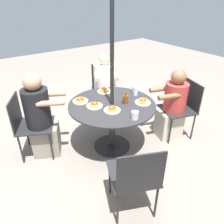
% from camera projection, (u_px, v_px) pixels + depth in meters
% --- Properties ---
extents(ground_plane, '(12.00, 12.00, 0.00)m').
position_uv_depth(ground_plane, '(112.00, 146.00, 3.28)').
color(ground_plane, gray).
extents(patio_table, '(1.18, 1.18, 0.71)m').
position_uv_depth(patio_table, '(112.00, 112.00, 3.00)').
color(patio_table, '#28282B').
rests_on(patio_table, ground).
extents(umbrella_pole, '(0.05, 0.05, 2.14)m').
position_uv_depth(umbrella_pole, '(112.00, 78.00, 2.76)').
color(umbrella_pole, black).
rests_on(umbrella_pole, ground).
extents(patio_chair_north, '(0.62, 0.62, 0.88)m').
position_uv_depth(patio_chair_north, '(28.00, 122.00, 2.90)').
color(patio_chair_north, '#232326').
rests_on(patio_chair_north, ground).
extents(diner_north, '(0.59, 0.52, 1.19)m').
position_uv_depth(diner_north, '(41.00, 119.00, 2.90)').
color(diner_north, gray).
rests_on(diner_north, ground).
extents(patio_chair_east, '(0.61, 0.61, 0.88)m').
position_uv_depth(patio_chair_east, '(136.00, 176.00, 2.07)').
color(patio_chair_east, '#232326').
rests_on(patio_chair_east, ground).
extents(patio_chair_south, '(0.58, 0.58, 0.88)m').
position_uv_depth(patio_chair_south, '(183.00, 105.00, 3.32)').
color(patio_chair_south, '#232326').
rests_on(patio_chair_south, ground).
extents(diner_south, '(0.56, 0.46, 1.09)m').
position_uv_depth(diner_south, '(172.00, 107.00, 3.28)').
color(diner_south, beige).
rests_on(diner_south, ground).
extents(patio_chair_west, '(0.62, 0.62, 0.88)m').
position_uv_depth(patio_chair_west, '(104.00, 86.00, 4.01)').
color(patio_chair_west, '#232326').
rests_on(patio_chair_west, ground).
extents(diner_west, '(0.56, 0.61, 1.13)m').
position_uv_depth(diner_west, '(105.00, 90.00, 3.86)').
color(diner_west, slate).
rests_on(diner_west, ground).
extents(pancake_plate_a, '(0.21, 0.21, 0.05)m').
position_uv_depth(pancake_plate_a, '(112.00, 110.00, 2.76)').
color(pancake_plate_a, silver).
rests_on(pancake_plate_a, patio_table).
extents(pancake_plate_b, '(0.21, 0.21, 0.06)m').
position_uv_depth(pancake_plate_b, '(104.00, 91.00, 3.27)').
color(pancake_plate_b, silver).
rests_on(pancake_plate_b, patio_table).
extents(pancake_plate_c, '(0.21, 0.21, 0.05)m').
position_uv_depth(pancake_plate_c, '(80.00, 101.00, 2.99)').
color(pancake_plate_c, silver).
rests_on(pancake_plate_c, patio_table).
extents(pancake_plate_d, '(0.21, 0.21, 0.06)m').
position_uv_depth(pancake_plate_d, '(143.00, 102.00, 2.95)').
color(pancake_plate_d, silver).
rests_on(pancake_plate_d, patio_table).
extents(pancake_plate_e, '(0.21, 0.21, 0.05)m').
position_uv_depth(pancake_plate_e, '(94.00, 105.00, 2.86)').
color(pancake_plate_e, silver).
rests_on(pancake_plate_e, patio_table).
extents(syrup_bottle, '(0.09, 0.07, 0.17)m').
position_uv_depth(syrup_bottle, '(126.00, 99.00, 2.92)').
color(syrup_bottle, brown).
rests_on(syrup_bottle, patio_table).
extents(coffee_cup, '(0.09, 0.09, 0.10)m').
position_uv_depth(coffee_cup, '(135.00, 115.00, 2.58)').
color(coffee_cup, white).
rests_on(coffee_cup, patio_table).
extents(drinking_glass_a, '(0.07, 0.07, 0.12)m').
position_uv_depth(drinking_glass_a, '(135.00, 89.00, 3.23)').
color(drinking_glass_a, silver).
rests_on(drinking_glass_a, patio_table).
extents(drinking_glass_b, '(0.07, 0.07, 0.12)m').
position_uv_depth(drinking_glass_b, '(136.00, 91.00, 3.16)').
color(drinking_glass_b, silver).
rests_on(drinking_glass_b, patio_table).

